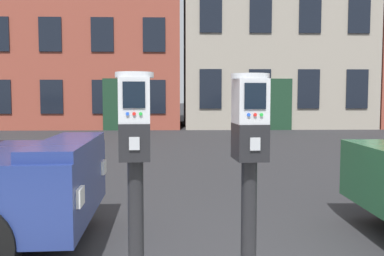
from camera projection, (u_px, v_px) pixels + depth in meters
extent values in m
cylinder|color=black|center=(136.00, 236.00, 2.44)|extent=(0.10, 0.10, 0.89)
cube|color=black|center=(135.00, 141.00, 2.40)|extent=(0.19, 0.25, 0.21)
cube|color=#A5A8AD|center=(134.00, 144.00, 2.28)|extent=(0.06, 0.02, 0.07)
cube|color=#B7BABF|center=(135.00, 100.00, 2.39)|extent=(0.19, 0.24, 0.25)
cube|color=black|center=(134.00, 95.00, 2.27)|extent=(0.12, 0.02, 0.14)
cylinder|color=blue|center=(127.00, 114.00, 2.27)|extent=(0.02, 0.01, 0.02)
cylinder|color=red|center=(134.00, 114.00, 2.27)|extent=(0.02, 0.01, 0.02)
cylinder|color=green|center=(141.00, 114.00, 2.28)|extent=(0.02, 0.01, 0.02)
cylinder|color=#B7BABF|center=(134.00, 75.00, 2.38)|extent=(0.23, 0.23, 0.03)
cylinder|color=black|center=(249.00, 235.00, 2.47)|extent=(0.10, 0.10, 0.89)
cube|color=black|center=(250.00, 142.00, 2.42)|extent=(0.19, 0.25, 0.21)
cube|color=#A5A8AD|center=(255.00, 144.00, 2.30)|extent=(0.06, 0.02, 0.07)
cube|color=#B7BABF|center=(250.00, 101.00, 2.41)|extent=(0.19, 0.24, 0.25)
cube|color=black|center=(255.00, 96.00, 2.29)|extent=(0.12, 0.02, 0.14)
cylinder|color=blue|center=(249.00, 115.00, 2.29)|extent=(0.02, 0.01, 0.02)
cylinder|color=red|center=(255.00, 115.00, 2.29)|extent=(0.02, 0.01, 0.02)
cylinder|color=green|center=(261.00, 115.00, 2.30)|extent=(0.02, 0.01, 0.02)
cylinder|color=#B7BABF|center=(250.00, 76.00, 2.40)|extent=(0.23, 0.23, 0.03)
cube|color=navy|center=(68.00, 145.00, 3.89)|extent=(0.51, 1.70, 0.10)
cube|color=white|center=(103.00, 167.00, 4.61)|extent=(0.05, 0.20, 0.14)
cube|color=white|center=(80.00, 197.00, 3.25)|extent=(0.05, 0.20, 0.14)
cylinder|color=black|center=(39.00, 193.00, 4.71)|extent=(0.65, 0.25, 0.64)
cube|color=brown|center=(93.00, 21.00, 20.16)|extent=(8.24, 6.59, 9.91)
cube|color=black|center=(0.00, 97.00, 17.02)|extent=(0.90, 0.06, 1.36)
cube|color=black|center=(52.00, 97.00, 17.08)|extent=(0.90, 0.06, 1.36)
cube|color=black|center=(103.00, 97.00, 17.15)|extent=(0.90, 0.06, 1.36)
cube|color=black|center=(154.00, 97.00, 17.22)|extent=(0.90, 0.06, 1.36)
cube|color=black|center=(50.00, 34.00, 16.90)|extent=(0.90, 0.06, 1.36)
cube|color=black|center=(102.00, 34.00, 16.96)|extent=(0.90, 0.06, 1.36)
cube|color=black|center=(154.00, 35.00, 17.03)|extent=(0.90, 0.06, 1.36)
cube|color=#193823|center=(115.00, 104.00, 17.19)|extent=(1.00, 0.07, 2.10)
cube|color=black|center=(211.00, 89.00, 17.27)|extent=(0.90, 0.06, 1.60)
cube|color=black|center=(260.00, 89.00, 17.33)|extent=(0.90, 0.06, 1.60)
cube|color=black|center=(309.00, 89.00, 17.40)|extent=(0.90, 0.06, 1.60)
cube|color=black|center=(357.00, 89.00, 17.46)|extent=(0.90, 0.06, 1.60)
cube|color=black|center=(211.00, 12.00, 17.04)|extent=(0.90, 0.06, 1.60)
cube|color=black|center=(261.00, 13.00, 17.10)|extent=(0.90, 0.06, 1.60)
cube|color=black|center=(310.00, 13.00, 17.17)|extent=(0.90, 0.06, 1.60)
cube|color=black|center=(359.00, 13.00, 17.23)|extent=(0.90, 0.06, 1.60)
cube|color=#193823|center=(280.00, 104.00, 17.40)|extent=(1.00, 0.07, 2.10)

